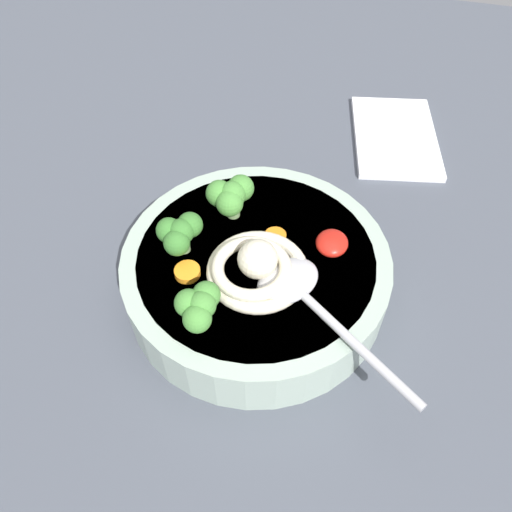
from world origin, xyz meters
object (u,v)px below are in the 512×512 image
Objects in this scene: soup_spoon at (298,291)px; folded_napkin at (395,137)px; soup_bowl at (256,273)px; noodle_pile at (256,267)px.

folded_napkin is (-31.81, 6.51, -5.84)cm from soup_spoon.
soup_bowl is 1.59× the size of soup_spoon.
soup_spoon is (3.40, 4.72, 3.43)cm from soup_bowl.
folded_napkin is at bearing 160.91° from noodle_pile.
soup_spoon is 0.97× the size of folded_napkin.
noodle_pile is 33.06cm from folded_napkin.
soup_bowl is at bearing -180.00° from soup_spoon.
soup_bowl is 2.51× the size of noodle_pile.
noodle_pile is at bearing -19.09° from folded_napkin.
soup_spoon reaches higher than folded_napkin.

